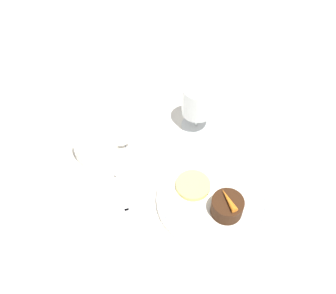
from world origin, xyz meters
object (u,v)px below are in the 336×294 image
Objects in this scene: coffee_cup at (96,145)px; wine_glass at (198,103)px; fork at (130,219)px; dinner_plate at (212,200)px; dessert_cake at (227,206)px.

wine_glass reaches higher than coffee_cup.
wine_glass is 0.60× the size of fork.
wine_glass is (0.23, 0.04, 0.04)m from coffee_cup.
dessert_cake reaches higher than dinner_plate.
dessert_cake reaches higher than fork.
dinner_plate is at bearing -38.69° from coffee_cup.
wine_glass is at bearing 88.47° from dessert_cake.
fork is (-0.19, -0.21, -0.07)m from wine_glass.
fork is at bearing -178.73° from dinner_plate.
coffee_cup is at bearing 103.83° from fork.
fork is (0.04, -0.17, -0.03)m from coffee_cup.
dessert_cake is (0.18, -0.03, 0.03)m from fork.
wine_glass is 1.90× the size of dessert_cake.
wine_glass is at bearing 47.76° from fork.
dessert_cake is (0.02, -0.03, 0.02)m from dinner_plate.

